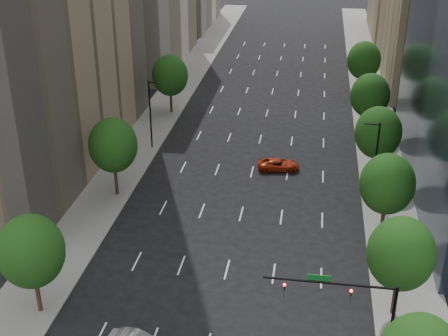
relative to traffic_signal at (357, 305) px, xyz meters
The scene contains 14 objects.
sidewalk_left 40.05m from the traffic_signal, 130.94° to the left, with size 6.00×200.00×0.15m, color slate.
sidewalk_right 30.84m from the traffic_signal, 80.59° to the left, with size 6.00×200.00×0.15m, color slate.
tree_right_1 6.96m from the traffic_signal, 59.96° to the left, with size 5.20×5.20×8.75m.
tree_right_2 18.34m from the traffic_signal, 79.09° to the left, with size 5.20×5.20×8.61m.
tree_right_3 30.21m from the traffic_signal, 83.40° to the left, with size 5.20×5.20×8.89m.
tree_right_4 44.14m from the traffic_signal, 85.49° to the left, with size 5.20×5.20×8.46m.
tree_right_5 60.11m from the traffic_signal, 86.69° to the left, with size 5.20×5.20×8.75m.
tree_left_0 24.62m from the traffic_signal, behind, with size 5.20×5.20×8.75m.
tree_left_1 32.96m from the traffic_signal, 138.11° to the left, with size 5.20×5.20×8.97m.
tree_left_2 53.91m from the traffic_signal, 117.07° to the left, with size 5.20×5.20×8.68m.
streetlight_rn 25.17m from the traffic_signal, 83.37° to the left, with size 1.70×0.20×9.00m.
streetlight_ln 42.42m from the traffic_signal, 124.40° to the left, with size 1.70×0.20×9.00m.
traffic_signal is the anchor object (origin of this frame).
car_red_far 32.29m from the traffic_signal, 103.57° to the left, with size 2.27×4.91×1.37m, color #9C230B.
Camera 1 is at (6.59, -4.41, 31.78)m, focal length 48.80 mm.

